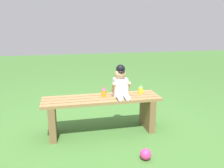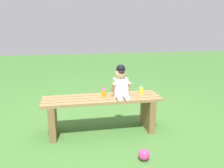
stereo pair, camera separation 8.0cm
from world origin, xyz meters
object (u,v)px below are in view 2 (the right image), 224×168
at_px(sippy_cup_left, 104,92).
at_px(sippy_cup_right, 141,90).
at_px(child_figure, 121,83).
at_px(park_bench, 102,109).
at_px(toy_ball, 144,155).

height_order(sippy_cup_left, sippy_cup_right, same).
bearing_deg(child_figure, park_bench, 177.38).
relative_size(park_bench, child_figure, 3.60).
height_order(child_figure, toy_ball, child_figure).
relative_size(park_bench, sippy_cup_right, 11.76).
bearing_deg(sippy_cup_left, child_figure, -14.95).
distance_m(child_figure, sippy_cup_left, 0.24).
distance_m(park_bench, sippy_cup_right, 0.57).
bearing_deg(park_bench, child_figure, -2.62).
relative_size(child_figure, sippy_cup_right, 3.26).
distance_m(park_bench, child_figure, 0.41).
relative_size(sippy_cup_right, toy_ball, 1.06).
height_order(child_figure, sippy_cup_left, child_figure).
bearing_deg(sippy_cup_left, toy_ball, -68.63).
distance_m(park_bench, sippy_cup_left, 0.22).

